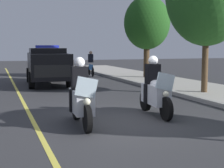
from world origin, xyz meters
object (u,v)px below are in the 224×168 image
cyclist_background (91,64)px  police_motorcycle_lead_left (81,98)px  police_suv (48,64)px  tree_far_back (147,23)px  police_motorcycle_lead_right (155,91)px

cyclist_background → police_motorcycle_lead_left: bearing=-16.8°
police_suv → tree_far_back: size_ratio=1.01×
police_suv → cyclist_background: bearing=140.2°
cyclist_background → police_suv: bearing=-39.8°
police_motorcycle_lead_left → tree_far_back: (-10.64, 6.84, 2.71)m
police_motorcycle_lead_right → police_motorcycle_lead_left: bearing=-77.8°
police_motorcycle_lead_left → police_suv: police_suv is taller
tree_far_back → police_motorcycle_lead_left: bearing=-32.8°
police_motorcycle_lead_left → tree_far_back: 12.93m
police_motorcycle_lead_left → police_motorcycle_lead_right: 2.37m
cyclist_background → police_motorcycle_lead_right: bearing=-7.8°
police_motorcycle_lead_left → tree_far_back: tree_far_back is taller
police_motorcycle_lead_left → police_suv: 9.40m
police_motorcycle_lead_left → police_motorcycle_lead_right: same height
cyclist_background → tree_far_back: tree_far_back is taller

